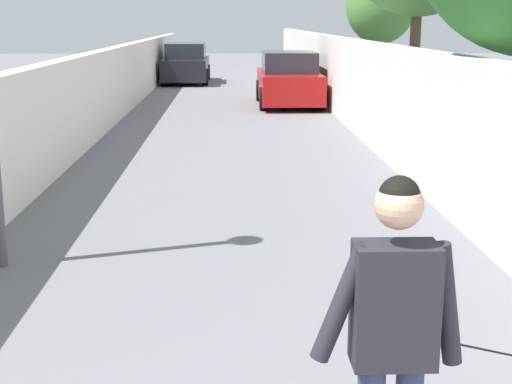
{
  "coord_description": "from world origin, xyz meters",
  "views": [
    {
      "loc": [
        -1.43,
        -0.01,
        2.44
      ],
      "look_at": [
        4.66,
        -0.22,
        1.0
      ],
      "focal_mm": 51.42,
      "sensor_mm": 36.0,
      "label": 1
    }
  ],
  "objects_px": {
    "person_skateboarder": "(393,326)",
    "car_far": "(186,64)",
    "car_near": "(289,81)",
    "tree_right_far": "(381,6)"
  },
  "relations": [
    {
      "from": "person_skateboarder",
      "to": "car_far",
      "type": "distance_m",
      "value": 26.48
    },
    {
      "from": "person_skateboarder",
      "to": "car_near",
      "type": "xyz_separation_m",
      "value": [
        18.29,
        -0.97,
        -0.36
      ]
    },
    {
      "from": "tree_right_far",
      "to": "car_far",
      "type": "relative_size",
      "value": 0.89
    },
    {
      "from": "tree_right_far",
      "to": "car_far",
      "type": "xyz_separation_m",
      "value": [
        9.02,
        5.86,
        -2.09
      ]
    },
    {
      "from": "tree_right_far",
      "to": "car_near",
      "type": "relative_size",
      "value": 0.97
    },
    {
      "from": "tree_right_far",
      "to": "car_far",
      "type": "bearing_deg",
      "value": 32.98
    },
    {
      "from": "car_far",
      "to": "person_skateboarder",
      "type": "bearing_deg",
      "value": -174.65
    },
    {
      "from": "tree_right_far",
      "to": "person_skateboarder",
      "type": "relative_size",
      "value": 2.3
    },
    {
      "from": "person_skateboarder",
      "to": "car_far",
      "type": "bearing_deg",
      "value": 5.35
    },
    {
      "from": "person_skateboarder",
      "to": "car_far",
      "type": "height_order",
      "value": "person_skateboarder"
    }
  ]
}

